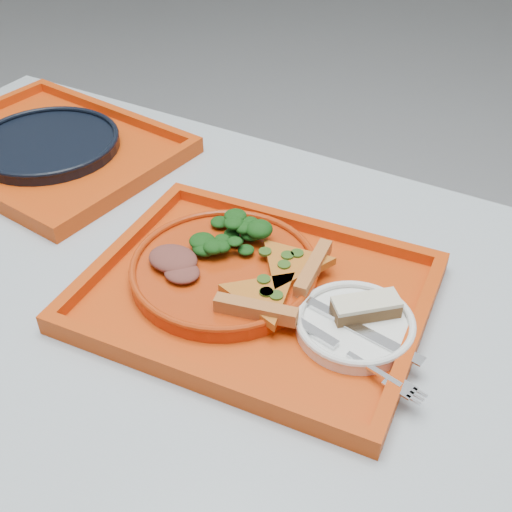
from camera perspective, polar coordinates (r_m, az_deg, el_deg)
name	(u,v)px	position (r m, az deg, el deg)	size (l,w,h in m)	color
table	(238,329)	(0.95, -1.63, -6.49)	(1.60, 0.80, 0.75)	#9CA7AF
tray_main	(255,297)	(0.88, -0.08, -3.62)	(0.45, 0.35, 0.01)	#BE390A
tray_far	(49,152)	(1.26, -17.90, 8.82)	(0.45, 0.35, 0.01)	#BE390A
dinner_plate	(224,271)	(0.89, -2.84, -1.37)	(0.26, 0.26, 0.02)	#AD310B
side_plate	(355,327)	(0.83, 8.76, -6.25)	(0.15, 0.15, 0.01)	white
navy_plate	(48,145)	(1.25, -18.02, 9.37)	(0.26, 0.26, 0.02)	black
pizza_slice_a	(262,294)	(0.83, 0.58, -3.42)	(0.12, 0.11, 0.02)	gold
pizza_slice_b	(291,262)	(0.88, 3.17, -0.57)	(0.13, 0.11, 0.02)	gold
salad_heap	(225,232)	(0.91, -2.80, 2.17)	(0.09, 0.08, 0.05)	black
meat_portion	(173,259)	(0.89, -7.39, -0.25)	(0.07, 0.06, 0.02)	brown
dessert_bar	(366,307)	(0.83, 9.75, -4.50)	(0.09, 0.08, 0.02)	#4C2C19
knife	(356,326)	(0.81, 8.90, -6.21)	(0.18, 0.02, 0.01)	silver
fork	(347,352)	(0.78, 8.05, -8.46)	(0.18, 0.02, 0.01)	silver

